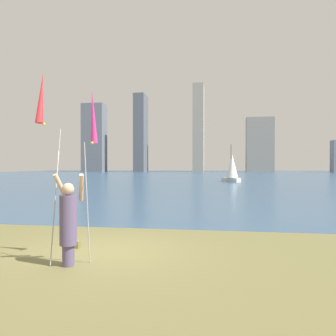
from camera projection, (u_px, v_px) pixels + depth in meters
ground at (203, 177)px, 58.92m from camera, size 120.00×138.00×0.12m
person at (68, 220)px, 7.30m from camera, size 0.73×0.54×2.00m
kite_flag_left at (42, 102)px, 6.92m from camera, size 0.16×1.01×4.15m
kite_flag_right at (93, 121)px, 7.70m from camera, size 0.16×0.67×3.87m
bag at (74, 244)px, 8.88m from camera, size 0.31×0.18×0.18m
sailboat_1 at (232, 168)px, 42.74m from camera, size 2.42×2.77×4.77m
skyline_tower_0 at (94, 138)px, 103.00m from camera, size 6.65×4.83×20.61m
skyline_tower_1 at (141, 133)px, 101.39m from camera, size 3.18×6.44×23.13m
skyline_tower_2 at (199, 129)px, 100.32m from camera, size 3.12×7.16×25.72m
skyline_tower_3 at (260, 145)px, 97.60m from camera, size 7.76×3.95×15.74m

